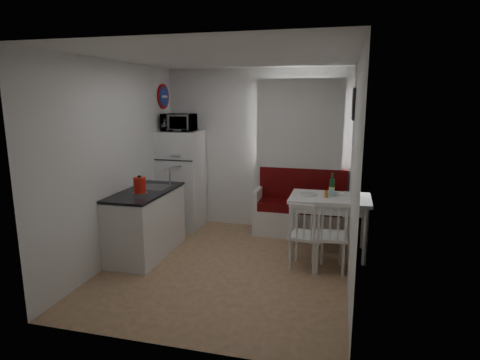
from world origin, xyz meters
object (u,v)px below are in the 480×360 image
object	(u,v)px
chair_left	(307,229)
fridge	(182,180)
kettle	(140,185)
dining_table	(330,203)
chair_right	(329,229)
kitchen_counter	(147,222)
microwave	(179,123)
bench	(301,213)
wine_bottle	(332,184)

from	to	relation	value
chair_left	fridge	bearing A→B (deg)	158.54
kettle	dining_table	bearing A→B (deg)	20.12
fridge	kettle	bearing A→B (deg)	-88.83
chair_right	kettle	bearing A→B (deg)	179.46
kitchen_counter	chair_left	distance (m)	2.19
fridge	microwave	xyz separation A→B (m)	(0.00, -0.05, 0.94)
chair_right	chair_left	bearing A→B (deg)	173.41
kitchen_counter	microwave	bearing A→B (deg)	89.06
bench	chair_right	xyz separation A→B (m)	(0.47, -1.37, 0.23)
chair_right	wine_bottle	distance (m)	0.86
kitchen_counter	dining_table	distance (m)	2.53
kitchen_counter	kettle	bearing A→B (deg)	-77.61
bench	microwave	xyz separation A→B (m)	(-1.96, -0.16, 1.40)
bench	kitchen_counter	bearing A→B (deg)	-145.49
dining_table	chair_right	world-z (taller)	chair_right
chair_left	chair_right	bearing A→B (deg)	7.58
fridge	chair_left	bearing A→B (deg)	-30.12
chair_left	chair_right	size ratio (longest dim) A/B	0.95
dining_table	microwave	size ratio (longest dim) A/B	2.17
dining_table	wine_bottle	bearing A→B (deg)	82.12
chair_left	wine_bottle	xyz separation A→B (m)	(0.26, 0.76, 0.42)
kitchen_counter	microwave	distance (m)	1.76
fridge	kitchen_counter	bearing A→B (deg)	-90.90
bench	kettle	size ratio (longest dim) A/B	5.80
kitchen_counter	dining_table	world-z (taller)	kitchen_counter
dining_table	microwave	world-z (taller)	microwave
bench	microwave	world-z (taller)	microwave
kitchen_counter	bench	xyz separation A→B (m)	(1.97, 1.36, -0.11)
fridge	chair_right	bearing A→B (deg)	-27.43
dining_table	chair_right	distance (m)	0.68
bench	dining_table	xyz separation A→B (m)	(0.46, -0.71, 0.38)
chair_right	fridge	xyz separation A→B (m)	(-2.43, 1.26, 0.23)
microwave	dining_table	bearing A→B (deg)	-12.74
kitchen_counter	chair_left	world-z (taller)	kitchen_counter
kitchen_counter	bench	bearing A→B (deg)	34.51
microwave	wine_bottle	world-z (taller)	microwave
dining_table	kettle	xyz separation A→B (m)	(-2.39, -0.87, 0.31)
dining_table	kettle	distance (m)	2.56
chair_left	microwave	world-z (taller)	microwave
dining_table	fridge	size ratio (longest dim) A/B	0.68
bench	kettle	world-z (taller)	kettle
kitchen_counter	bench	size ratio (longest dim) A/B	0.91
bench	fridge	xyz separation A→B (m)	(-1.96, -0.11, 0.46)
dining_table	chair_right	size ratio (longest dim) A/B	2.19
bench	wine_bottle	xyz separation A→B (m)	(0.47, -0.61, 0.62)
bench	dining_table	size ratio (longest dim) A/B	1.33
microwave	kettle	distance (m)	1.59
kitchen_counter	kettle	world-z (taller)	kitchen_counter
kitchen_counter	chair_right	distance (m)	2.45
microwave	kettle	world-z (taller)	microwave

